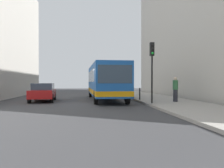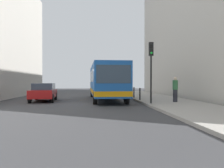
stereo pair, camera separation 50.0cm
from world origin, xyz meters
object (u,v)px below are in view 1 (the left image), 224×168
traffic_light (152,61)px  pedestrian_near_signal (175,89)px  bollard_far (128,91)px  bollard_mid (133,92)px  bus (105,80)px  car_beside_bus (43,92)px  bollard_near (140,94)px

traffic_light → pedestrian_near_signal: size_ratio=2.27×
bollard_far → pedestrian_near_signal: (2.14, -7.52, 0.43)m
traffic_light → bollard_mid: 6.32m
bus → car_beside_bus: size_ratio=2.47×
traffic_light → pedestrian_near_signal: bearing=26.4°
traffic_light → bollard_near: traffic_light is taller
bus → bollard_mid: size_ratio=11.67×
bus → bollard_mid: bearing=-168.0°
car_beside_bus → bollard_mid: size_ratio=4.73×
pedestrian_near_signal → bollard_near: bearing=98.9°
bus → bollard_near: bus is taller
car_beside_bus → bollard_near: 7.89m
bollard_far → car_beside_bus: bearing=-151.5°
traffic_light → bollard_mid: (-0.10, 5.85, -2.38)m
bollard_mid → bollard_far: same height
car_beside_bus → bollard_mid: bearing=-171.9°
bollard_near → pedestrian_near_signal: pedestrian_near_signal is taller
traffic_light → bollard_near: 3.96m
bollard_mid → bollard_near: bearing=-90.0°
car_beside_bus → traffic_light: 9.26m
traffic_light → bollard_far: bearing=90.7°
bus → bollard_far: (2.61, 3.31, -1.10)m
car_beside_bus → bollard_near: size_ratio=4.73×
bus → bollard_near: bearing=140.3°
traffic_light → car_beside_bus: bearing=151.5°
bollard_near → pedestrian_near_signal: size_ratio=0.53×
bollard_far → traffic_light: bearing=-89.3°
bollard_mid → pedestrian_near_signal: bearing=-66.1°
traffic_light → bollard_mid: traffic_light is taller
traffic_light → bollard_far: (-0.10, 8.53, -2.38)m
bus → bollard_near: 3.50m
traffic_light → bollard_far: traffic_light is taller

